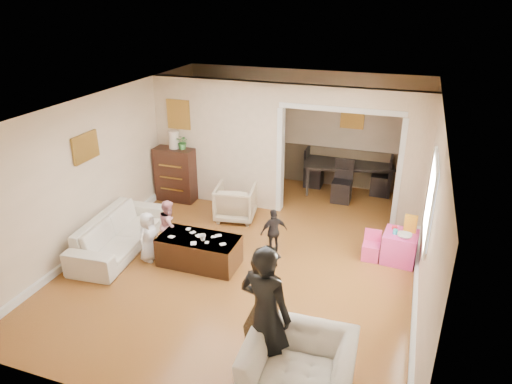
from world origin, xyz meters
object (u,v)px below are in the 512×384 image
at_px(armchair_front, 299,372).
at_px(coffee_cup, 203,238).
at_px(child_kneel_a, 148,237).
at_px(adult_person, 265,314).
at_px(play_table, 400,247).
at_px(cyan_cup, 395,232).
at_px(child_kneel_b, 170,225).
at_px(child_toddler, 274,231).
at_px(coffee_table, 199,251).
at_px(table_lamp, 174,140).
at_px(armchair_back, 236,202).
at_px(dresser, 177,174).
at_px(sofa, 119,233).
at_px(dining_table, 347,176).

bearing_deg(armchair_front, coffee_cup, 133.05).
bearing_deg(child_kneel_a, adult_person, -114.37).
height_order(play_table, cyan_cup, cyan_cup).
distance_m(child_kneel_b, child_toddler, 1.81).
height_order(coffee_table, adult_person, adult_person).
bearing_deg(cyan_cup, coffee_table, -159.32).
relative_size(table_lamp, child_kneel_b, 0.39).
bearing_deg(armchair_back, table_lamp, -26.57).
xyz_separation_m(dresser, child_kneel_a, (0.73, -2.38, -0.15)).
bearing_deg(armchair_back, child_kneel_b, 56.12).
height_order(armchair_front, child_toddler, child_toddler).
distance_m(sofa, dresser, 2.26).
bearing_deg(child_toddler, play_table, 151.87).
bearing_deg(armchair_back, child_toddler, 127.60).
relative_size(child_kneel_a, child_toddler, 1.06).
bearing_deg(child_kneel_a, coffee_table, -70.09).
bearing_deg(child_kneel_a, child_toddler, -54.75).
height_order(armchair_back, child_toddler, child_toddler).
bearing_deg(sofa, armchair_front, -124.29).
bearing_deg(coffee_table, child_toddler, 35.54).
distance_m(sofa, coffee_table, 1.52).
bearing_deg(sofa, adult_person, -124.90).
height_order(coffee_table, child_toddler, child_toddler).
height_order(armchair_front, coffee_cup, armchair_front).
relative_size(armchair_back, child_toddler, 0.94).
distance_m(sofa, adult_person, 3.85).
distance_m(cyan_cup, child_kneel_a, 4.07).
height_order(sofa, table_lamp, table_lamp).
bearing_deg(child_kneel_a, cyan_cup, -61.66).
relative_size(adult_person, child_kneel_a, 2.02).
height_order(coffee_table, child_kneel_a, child_kneel_a).
xyz_separation_m(adult_person, child_kneel_a, (-2.62, 1.79, -0.44)).
xyz_separation_m(coffee_cup, child_kneel_a, (-0.95, -0.10, -0.11)).
height_order(armchair_back, armchair_front, armchair_front).
height_order(armchair_front, dresser, dresser).
relative_size(adult_person, child_toddler, 2.13).
bearing_deg(coffee_cup, play_table, 22.33).
bearing_deg(play_table, dining_table, 115.77).
height_order(armchair_front, play_table, armchair_front).
distance_m(dresser, dining_table, 3.79).
distance_m(dresser, table_lamp, 0.76).
bearing_deg(dining_table, sofa, -143.75).
bearing_deg(child_toddler, armchair_back, -82.79).
distance_m(armchair_back, dining_table, 2.83).
bearing_deg(dining_table, cyan_cup, -79.88).
bearing_deg(adult_person, armchair_front, 168.18).
bearing_deg(cyan_cup, dresser, 166.66).
height_order(sofa, dining_table, dining_table).
bearing_deg(adult_person, child_toddler, -61.83).
bearing_deg(coffee_cup, armchair_back, 94.57).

